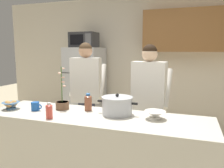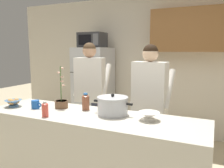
{
  "view_description": "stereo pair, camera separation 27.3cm",
  "coord_description": "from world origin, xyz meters",
  "px_view_note": "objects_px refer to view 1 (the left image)",
  "views": [
    {
      "loc": [
        0.91,
        -2.07,
        1.59
      ],
      "look_at": [
        0.0,
        0.55,
        1.17
      ],
      "focal_mm": 36.25,
      "sensor_mm": 36.0,
      "label": 1
    },
    {
      "loc": [
        1.16,
        -1.97,
        1.59
      ],
      "look_at": [
        0.0,
        0.55,
        1.17
      ],
      "focal_mm": 36.25,
      "sensor_mm": 36.0,
      "label": 2
    }
  ],
  "objects_px": {
    "refrigerator": "(85,90)",
    "empty_bowl": "(155,114)",
    "coffee_mug": "(36,106)",
    "bottle_near_edge": "(88,102)",
    "person_near_pot": "(86,86)",
    "cooking_pot": "(117,106)",
    "microwave": "(84,40)",
    "bottle_mid_counter": "(49,111)",
    "potted_orchid": "(62,103)",
    "person_by_sink": "(149,94)",
    "bread_bowl": "(11,105)"
  },
  "relations": [
    {
      "from": "empty_bowl",
      "to": "bottle_near_edge",
      "type": "bearing_deg",
      "value": 174.2
    },
    {
      "from": "empty_bowl",
      "to": "bottle_mid_counter",
      "type": "xyz_separation_m",
      "value": [
        -0.98,
        -0.32,
        0.03
      ]
    },
    {
      "from": "microwave",
      "to": "bottle_mid_counter",
      "type": "distance_m",
      "value": 2.3
    },
    {
      "from": "person_near_pot",
      "to": "cooking_pot",
      "type": "xyz_separation_m",
      "value": [
        0.74,
        -0.81,
        -0.05
      ]
    },
    {
      "from": "cooking_pot",
      "to": "bottle_mid_counter",
      "type": "relative_size",
      "value": 2.71
    },
    {
      "from": "microwave",
      "to": "cooking_pot",
      "type": "height_order",
      "value": "microwave"
    },
    {
      "from": "cooking_pot",
      "to": "bottle_mid_counter",
      "type": "xyz_separation_m",
      "value": [
        -0.59,
        -0.36,
        -0.02
      ]
    },
    {
      "from": "bottle_near_edge",
      "to": "empty_bowl",
      "type": "bearing_deg",
      "value": -5.8
    },
    {
      "from": "person_near_pot",
      "to": "bottle_mid_counter",
      "type": "height_order",
      "value": "person_near_pot"
    },
    {
      "from": "microwave",
      "to": "cooking_pot",
      "type": "bearing_deg",
      "value": -54.87
    },
    {
      "from": "cooking_pot",
      "to": "potted_orchid",
      "type": "xyz_separation_m",
      "value": [
        -0.66,
        0.0,
        -0.02
      ]
    },
    {
      "from": "cooking_pot",
      "to": "person_near_pot",
      "type": "bearing_deg",
      "value": 132.41
    },
    {
      "from": "microwave",
      "to": "bottle_near_edge",
      "type": "distance_m",
      "value": 2.03
    },
    {
      "from": "refrigerator",
      "to": "coffee_mug",
      "type": "distance_m",
      "value": 1.92
    },
    {
      "from": "refrigerator",
      "to": "empty_bowl",
      "type": "xyz_separation_m",
      "value": [
        1.6,
        -1.77,
        0.15
      ]
    },
    {
      "from": "bread_bowl",
      "to": "potted_orchid",
      "type": "distance_m",
      "value": 0.59
    },
    {
      "from": "refrigerator",
      "to": "microwave",
      "type": "relative_size",
      "value": 3.41
    },
    {
      "from": "refrigerator",
      "to": "cooking_pot",
      "type": "distance_m",
      "value": 2.12
    },
    {
      "from": "refrigerator",
      "to": "empty_bowl",
      "type": "relative_size",
      "value": 7.88
    },
    {
      "from": "bottle_near_edge",
      "to": "bottle_mid_counter",
      "type": "distance_m",
      "value": 0.46
    },
    {
      "from": "cooking_pot",
      "to": "bottle_mid_counter",
      "type": "height_order",
      "value": "cooking_pot"
    },
    {
      "from": "microwave",
      "to": "potted_orchid",
      "type": "bearing_deg",
      "value": -72.2
    },
    {
      "from": "bottle_near_edge",
      "to": "potted_orchid",
      "type": "xyz_separation_m",
      "value": [
        -0.3,
        -0.04,
        -0.02
      ]
    },
    {
      "from": "potted_orchid",
      "to": "microwave",
      "type": "bearing_deg",
      "value": 107.8
    },
    {
      "from": "refrigerator",
      "to": "bottle_near_edge",
      "type": "bearing_deg",
      "value": -63.25
    },
    {
      "from": "coffee_mug",
      "to": "bottle_near_edge",
      "type": "height_order",
      "value": "bottle_near_edge"
    },
    {
      "from": "person_near_pot",
      "to": "person_by_sink",
      "type": "xyz_separation_m",
      "value": [
        0.96,
        -0.18,
        -0.03
      ]
    },
    {
      "from": "refrigerator",
      "to": "potted_orchid",
      "type": "relative_size",
      "value": 3.38
    },
    {
      "from": "person_by_sink",
      "to": "coffee_mug",
      "type": "distance_m",
      "value": 1.38
    },
    {
      "from": "bread_bowl",
      "to": "microwave",
      "type": "bearing_deg",
      "value": 89.9
    },
    {
      "from": "person_near_pot",
      "to": "cooking_pot",
      "type": "height_order",
      "value": "person_near_pot"
    },
    {
      "from": "refrigerator",
      "to": "person_near_pot",
      "type": "distance_m",
      "value": 1.06
    },
    {
      "from": "person_near_pot",
      "to": "cooking_pot",
      "type": "distance_m",
      "value": 1.1
    },
    {
      "from": "refrigerator",
      "to": "person_near_pot",
      "type": "height_order",
      "value": "person_near_pot"
    },
    {
      "from": "person_near_pot",
      "to": "bread_bowl",
      "type": "xyz_separation_m",
      "value": [
        -0.47,
        -1.01,
        -0.09
      ]
    },
    {
      "from": "microwave",
      "to": "refrigerator",
      "type": "bearing_deg",
      "value": 90.07
    },
    {
      "from": "person_by_sink",
      "to": "potted_orchid",
      "type": "height_order",
      "value": "person_by_sink"
    },
    {
      "from": "person_near_pot",
      "to": "microwave",
      "type": "bearing_deg",
      "value": 117.26
    },
    {
      "from": "cooking_pot",
      "to": "bread_bowl",
      "type": "height_order",
      "value": "cooking_pot"
    },
    {
      "from": "coffee_mug",
      "to": "bread_bowl",
      "type": "distance_m",
      "value": 0.31
    },
    {
      "from": "bottle_near_edge",
      "to": "bread_bowl",
      "type": "bearing_deg",
      "value": -164.5
    },
    {
      "from": "bottle_near_edge",
      "to": "potted_orchid",
      "type": "distance_m",
      "value": 0.31
    },
    {
      "from": "person_near_pot",
      "to": "empty_bowl",
      "type": "height_order",
      "value": "person_near_pot"
    },
    {
      "from": "person_by_sink",
      "to": "bottle_near_edge",
      "type": "xyz_separation_m",
      "value": [
        -0.57,
        -0.59,
        -0.02
      ]
    },
    {
      "from": "refrigerator",
      "to": "bottle_near_edge",
      "type": "distance_m",
      "value": 1.91
    },
    {
      "from": "refrigerator",
      "to": "bottle_mid_counter",
      "type": "height_order",
      "value": "refrigerator"
    },
    {
      "from": "refrigerator",
      "to": "potted_orchid",
      "type": "distance_m",
      "value": 1.83
    },
    {
      "from": "refrigerator",
      "to": "cooking_pot",
      "type": "relative_size",
      "value": 3.77
    },
    {
      "from": "microwave",
      "to": "person_near_pot",
      "type": "distance_m",
      "value": 1.24
    },
    {
      "from": "bread_bowl",
      "to": "bottle_mid_counter",
      "type": "xyz_separation_m",
      "value": [
        0.62,
        -0.16,
        0.03
      ]
    }
  ]
}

